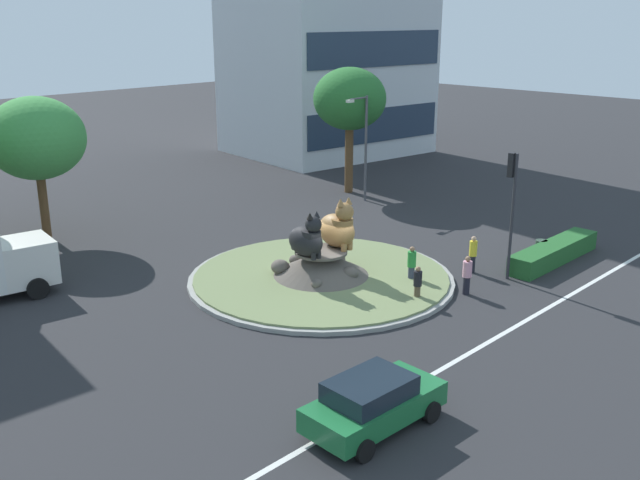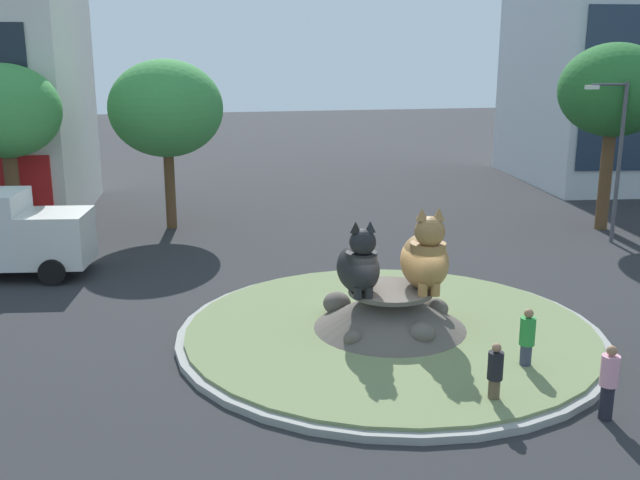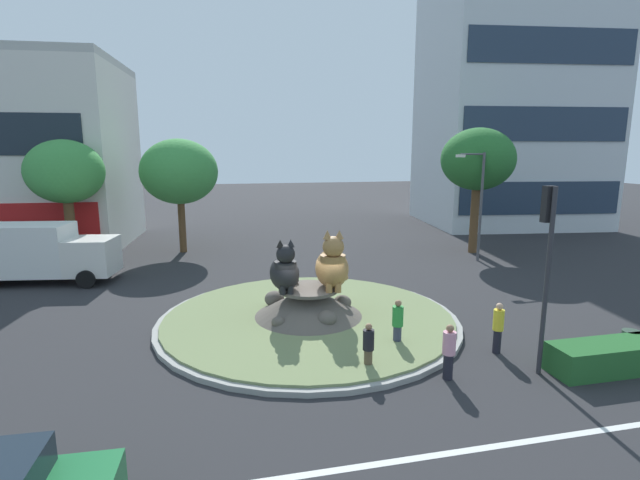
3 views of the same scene
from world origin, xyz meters
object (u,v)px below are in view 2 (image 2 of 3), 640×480
object	(u,v)px
streetlight_arm	(616,151)
pedestrian_pink_shirt	(609,381)
pedestrian_black_shirt	(495,375)
broadleaf_tree_behind_island	(166,109)
cat_statue_tabby	(426,258)
second_tree_near_tower	(614,91)
pedestrian_green_shirt	(527,340)
cat_statue_black	(359,265)
third_tree_left	(5,113)

from	to	relation	value
streetlight_arm	pedestrian_pink_shirt	size ratio (longest dim) A/B	3.88
pedestrian_black_shirt	broadleaf_tree_behind_island	bearing A→B (deg)	4.98
cat_statue_tabby	pedestrian_pink_shirt	xyz separation A→B (m)	(2.18, -5.34, -1.37)
pedestrian_black_shirt	second_tree_near_tower	bearing A→B (deg)	-53.29
pedestrian_pink_shirt	pedestrian_green_shirt	distance (m)	2.50
cat_statue_black	pedestrian_black_shirt	world-z (taller)	cat_statue_black
broadleaf_tree_behind_island	cat_statue_black	bearing A→B (deg)	-72.30
third_tree_left	pedestrian_black_shirt	bearing A→B (deg)	-53.23
cat_statue_tabby	pedestrian_black_shirt	xyz separation A→B (m)	(0.03, -4.41, -1.43)
pedestrian_green_shirt	pedestrian_black_shirt	distance (m)	2.13
third_tree_left	pedestrian_pink_shirt	size ratio (longest dim) A/B	4.31
second_tree_near_tower	streetlight_arm	bearing A→B (deg)	-117.21
cat_statue_black	second_tree_near_tower	size ratio (longest dim) A/B	0.25
cat_statue_black	cat_statue_tabby	size ratio (longest dim) A/B	0.87
third_tree_left	streetlight_arm	xyz separation A→B (m)	(23.67, -4.40, -1.59)
broadleaf_tree_behind_island	pedestrian_black_shirt	bearing A→B (deg)	-71.14
cat_statue_tabby	pedestrian_green_shirt	xyz separation A→B (m)	(1.55, -2.92, -1.35)
pedestrian_pink_shirt	pedestrian_black_shirt	bearing A→B (deg)	-71.58
cat_statue_black	pedestrian_green_shirt	bearing A→B (deg)	50.27
third_tree_left	pedestrian_black_shirt	world-z (taller)	third_tree_left
broadleaf_tree_behind_island	pedestrian_pink_shirt	world-z (taller)	broadleaf_tree_behind_island
broadleaf_tree_behind_island	second_tree_near_tower	bearing A→B (deg)	-13.05
broadleaf_tree_behind_island	second_tree_near_tower	distance (m)	19.21
pedestrian_green_shirt	second_tree_near_tower	bearing A→B (deg)	28.51
cat_statue_black	cat_statue_tabby	distance (m)	1.84
third_tree_left	pedestrian_black_shirt	distance (m)	21.65
cat_statue_black	pedestrian_green_shirt	xyz separation A→B (m)	(3.39, -3.01, -1.24)
second_tree_near_tower	pedestrian_green_shirt	xyz separation A→B (m)	(-10.64, -13.32, -5.14)
cat_statue_tabby	pedestrian_black_shirt	bearing A→B (deg)	9.26
second_tree_near_tower	broadleaf_tree_behind_island	bearing A→B (deg)	166.95
broadleaf_tree_behind_island	cat_statue_tabby	bearing A→B (deg)	-66.15
broadleaf_tree_behind_island	streetlight_arm	world-z (taller)	broadleaf_tree_behind_island
third_tree_left	pedestrian_green_shirt	distance (m)	21.47
pedestrian_pink_shirt	third_tree_left	bearing A→B (deg)	-98.39
cat_statue_tabby	streetlight_arm	size ratio (longest dim) A/B	0.36
broadleaf_tree_behind_island	pedestrian_green_shirt	bearing A→B (deg)	-65.45
pedestrian_pink_shirt	pedestrian_black_shirt	size ratio (longest dim) A/B	1.09
cat_statue_black	broadleaf_tree_behind_island	distance (m)	15.70
second_tree_near_tower	pedestrian_green_shirt	size ratio (longest dim) A/B	4.74
broadleaf_tree_behind_island	third_tree_left	size ratio (longest dim) A/B	1.02
cat_statue_tabby	pedestrian_green_shirt	world-z (taller)	cat_statue_tabby
second_tree_near_tower	third_tree_left	world-z (taller)	second_tree_near_tower
broadleaf_tree_behind_island	second_tree_near_tower	size ratio (longest dim) A/B	0.92
third_tree_left	streetlight_arm	size ratio (longest dim) A/B	1.11
third_tree_left	cat_statue_black	bearing A→B (deg)	-49.08
third_tree_left	streetlight_arm	bearing A→B (deg)	-10.52
broadleaf_tree_behind_island	second_tree_near_tower	xyz separation A→B (m)	(18.70, -4.34, 0.76)
second_tree_near_tower	third_tree_left	distance (m)	24.93
cat_statue_tabby	second_tree_near_tower	distance (m)	16.46
broadleaf_tree_behind_island	pedestrian_black_shirt	size ratio (longest dim) A/B	4.77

